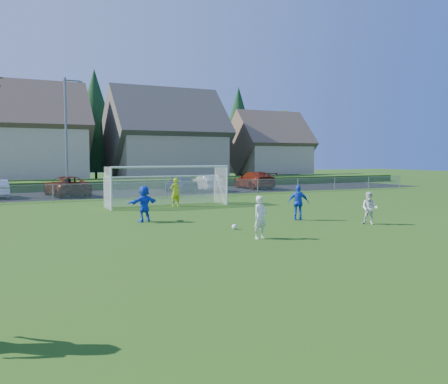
{
  "coord_description": "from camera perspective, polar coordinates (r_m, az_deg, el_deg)",
  "views": [
    {
      "loc": [
        -9.71,
        -11.71,
        3.03
      ],
      "look_at": [
        0.0,
        8.0,
        1.4
      ],
      "focal_mm": 38.0,
      "sensor_mm": 36.0,
      "label": 1
    }
  ],
  "objects": [
    {
      "name": "ground",
      "position": [
        15.52,
        13.28,
        -7.14
      ],
      "size": [
        160.0,
        160.0,
        0.0
      ],
      "primitive_type": "plane",
      "color": "#193D0C",
      "rests_on": "ground"
    },
    {
      "name": "asphalt_lot",
      "position": [
        40.51,
        -12.28,
        -0.13
      ],
      "size": [
        60.0,
        60.0,
        0.0
      ],
      "primitive_type": "plane",
      "color": "black",
      "rests_on": "ground"
    },
    {
      "name": "grass_embankment",
      "position": [
        47.79,
        -14.46,
        0.96
      ],
      "size": [
        70.0,
        6.0,
        0.8
      ],
      "primitive_type": "cube",
      "color": "#1E420F",
      "rests_on": "ground"
    },
    {
      "name": "soccer_ball",
      "position": [
        19.9,
        1.26,
        -4.2
      ],
      "size": [
        0.22,
        0.22,
        0.22
      ],
      "primitive_type": "sphere",
      "color": "white",
      "rests_on": "ground"
    },
    {
      "name": "player_white_a",
      "position": [
        17.61,
        4.38,
        -3.05
      ],
      "size": [
        0.65,
        0.51,
        1.6
      ],
      "primitive_type": "imported",
      "rotation": [
        0.0,
        0.0,
        0.23
      ],
      "color": "white",
      "rests_on": "ground"
    },
    {
      "name": "player_white_b",
      "position": [
        22.22,
        17.1,
        -1.89
      ],
      "size": [
        0.86,
        0.9,
        1.46
      ],
      "primitive_type": "imported",
      "rotation": [
        0.0,
        0.0,
        -0.97
      ],
      "color": "white",
      "rests_on": "ground"
    },
    {
      "name": "player_blue_a",
      "position": [
        22.98,
        8.94,
        -1.26
      ],
      "size": [
        1.06,
        0.86,
        1.69
      ],
      "primitive_type": "imported",
      "rotation": [
        0.0,
        0.0,
        2.6
      ],
      "color": "blue",
      "rests_on": "ground"
    },
    {
      "name": "player_blue_b",
      "position": [
        22.43,
        -9.59,
        -1.4
      ],
      "size": [
        1.65,
        1.0,
        1.7
      ],
      "primitive_type": "imported",
      "rotation": [
        0.0,
        0.0,
        3.48
      ],
      "color": "blue",
      "rests_on": "ground"
    },
    {
      "name": "goalkeeper",
      "position": [
        29.1,
        -5.88,
        -0.02
      ],
      "size": [
        0.69,
        0.5,
        1.76
      ],
      "primitive_type": "imported",
      "rotation": [
        0.0,
        0.0,
        3.28
      ],
      "color": "#CCE11A",
      "rests_on": "ground"
    },
    {
      "name": "car_c",
      "position": [
        38.74,
        -18.43,
        0.67
      ],
      "size": [
        3.2,
        5.75,
        1.52
      ],
      "primitive_type": "imported",
      "rotation": [
        0.0,
        0.0,
        3.27
      ],
      "color": "#581C0A",
      "rests_on": "ground"
    },
    {
      "name": "car_e",
      "position": [
        41.22,
        -5.32,
        0.99
      ],
      "size": [
        2.08,
        4.26,
        1.4
      ],
      "primitive_type": "imported",
      "rotation": [
        0.0,
        0.0,
        3.25
      ],
      "color": "#151A49",
      "rests_on": "ground"
    },
    {
      "name": "car_f",
      "position": [
        42.08,
        -2.1,
        1.09
      ],
      "size": [
        1.76,
        4.43,
        1.43
      ],
      "primitive_type": "imported",
      "rotation": [
        0.0,
        0.0,
        3.09
      ],
      "color": "silver",
      "rests_on": "ground"
    },
    {
      "name": "car_g",
      "position": [
        45.31,
        3.63,
        1.44
      ],
      "size": [
        2.62,
        5.76,
        1.63
      ],
      "primitive_type": "imported",
      "rotation": [
        0.0,
        0.0,
        3.08
      ],
      "color": "maroon",
      "rests_on": "ground"
    },
    {
      "name": "soccer_goal",
      "position": [
        29.45,
        -6.94,
        1.48
      ],
      "size": [
        7.42,
        1.9,
        2.5
      ],
      "color": "white",
      "rests_on": "ground"
    },
    {
      "name": "chainlink_fence",
      "position": [
        35.17,
        -10.13,
        0.26
      ],
      "size": [
        52.06,
        0.06,
        1.2
      ],
      "color": "gray",
      "rests_on": "ground"
    },
    {
      "name": "streetlight",
      "position": [
        38.12,
        -18.39,
        6.75
      ],
      "size": [
        1.38,
        0.18,
        9.0
      ],
      "color": "slate",
      "rests_on": "ground"
    },
    {
      "name": "houses_row",
      "position": [
        55.59,
        -14.17,
        8.56
      ],
      "size": [
        53.9,
        11.45,
        13.27
      ],
      "color": "tan",
      "rests_on": "ground"
    },
    {
      "name": "tree_row",
      "position": [
        61.52,
        -16.25,
        7.69
      ],
      "size": [
        65.98,
        12.36,
        13.8
      ],
      "color": "#382616",
      "rests_on": "ground"
    }
  ]
}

